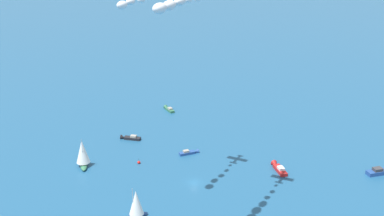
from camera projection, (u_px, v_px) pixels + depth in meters
The scene contains 11 objects.
ground_plane at pixel (194, 182), 149.01m from camera, with size 2000.00×2000.00×0.00m, color #1E517A.
motorboat_far_port at pixel (190, 152), 167.97m from camera, with size 7.24×1.94×2.10m.
motorboat_far_stbd at pixel (279, 168), 156.47m from camera, with size 3.63×9.28×2.62m.
sailboat_inshore at pixel (136, 204), 129.25m from camera, with size 7.67×4.54×9.66m.
motorboat_ahead at pixel (383, 171), 154.24m from camera, with size 10.72×3.87×3.04m.
sailboat_mid_cluster at pixel (83, 153), 157.68m from camera, with size 5.25×8.64×10.82m.
motorboat_outer_ring_b at pixel (130, 138), 179.63m from camera, with size 7.70×6.20×2.30m.
motorboat_outer_ring_c at pixel (169, 109), 208.62m from camera, with size 2.85×7.82×2.22m.
marker_buoy at pixel (139, 162), 161.04m from camera, with size 1.10×1.10×2.10m.
smoke_trail_lead at pixel (132, 2), 117.97m from camera, with size 15.40×13.46×2.69m.
smoke_trail_wingman at pixel (172, 4), 101.69m from camera, with size 19.08×16.07×3.07m.
Camera 1 is at (-48.72, -120.90, 76.12)m, focal length 43.12 mm.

